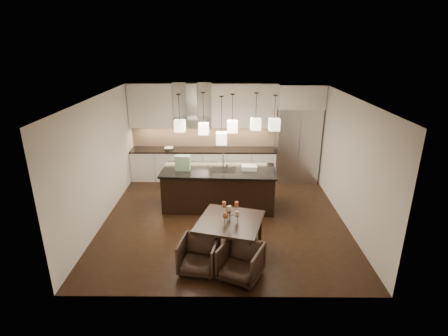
{
  "coord_description": "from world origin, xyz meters",
  "views": [
    {
      "loc": [
        0.05,
        -7.35,
        3.92
      ],
      "look_at": [
        0.0,
        0.2,
        1.15
      ],
      "focal_mm": 28.0,
      "sensor_mm": 36.0,
      "label": 1
    }
  ],
  "objects_px": {
    "island_body": "(219,189)",
    "armchair_right": "(241,262)",
    "armchair_left": "(199,255)",
    "dining_table": "(230,236)",
    "refrigerator": "(297,145)"
  },
  "relations": [
    {
      "from": "island_body",
      "to": "armchair_left",
      "type": "relative_size",
      "value": 3.9
    },
    {
      "from": "island_body",
      "to": "dining_table",
      "type": "distance_m",
      "value": 2.05
    },
    {
      "from": "armchair_right",
      "to": "dining_table",
      "type": "bearing_deg",
      "value": 128.17
    },
    {
      "from": "dining_table",
      "to": "armchair_left",
      "type": "distance_m",
      "value": 0.8
    },
    {
      "from": "refrigerator",
      "to": "dining_table",
      "type": "distance_m",
      "value": 4.39
    },
    {
      "from": "island_body",
      "to": "armchair_right",
      "type": "distance_m",
      "value": 2.84
    },
    {
      "from": "island_body",
      "to": "dining_table",
      "type": "xyz_separation_m",
      "value": [
        0.26,
        -2.03,
        -0.12
      ]
    },
    {
      "from": "dining_table",
      "to": "armchair_left",
      "type": "relative_size",
      "value": 1.71
    },
    {
      "from": "island_body",
      "to": "armchair_left",
      "type": "height_order",
      "value": "island_body"
    },
    {
      "from": "dining_table",
      "to": "armchair_right",
      "type": "height_order",
      "value": "dining_table"
    },
    {
      "from": "refrigerator",
      "to": "island_body",
      "type": "height_order",
      "value": "refrigerator"
    },
    {
      "from": "island_body",
      "to": "armchair_right",
      "type": "height_order",
      "value": "island_body"
    },
    {
      "from": "dining_table",
      "to": "refrigerator",
      "type": "bearing_deg",
      "value": 77.91
    },
    {
      "from": "dining_table",
      "to": "armchair_right",
      "type": "xyz_separation_m",
      "value": [
        0.18,
        -0.78,
        -0.03
      ]
    },
    {
      "from": "dining_table",
      "to": "island_body",
      "type": "bearing_deg",
      "value": 112.26
    }
  ]
}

